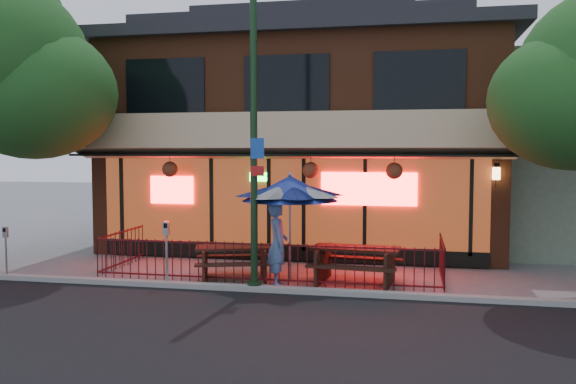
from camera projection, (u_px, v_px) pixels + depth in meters
name	position (u px, v px, depth m)	size (l,w,h in m)	color
ground	(259.00, 286.00, 14.15)	(80.00, 80.00, 0.00)	gray
asphalt_street	(150.00, 383.00, 8.29)	(80.00, 11.00, 0.00)	black
curb	(253.00, 288.00, 13.66)	(80.00, 0.25, 0.12)	#999993
restaurant_building	(310.00, 122.00, 20.81)	(12.96, 9.49, 8.05)	brown
patio_fence	(264.00, 256.00, 14.60)	(8.44, 2.62, 1.00)	#4D1015
street_light	(254.00, 151.00, 13.54)	(0.43, 0.32, 7.00)	black
picnic_table_left	(234.00, 257.00, 14.96)	(2.22, 1.93, 0.80)	#3B1E15
picnic_table_right	(356.00, 260.00, 14.36)	(2.20, 1.77, 0.88)	#321A11
patio_umbrella	(290.00, 188.00, 14.56)	(2.30, 2.30, 2.63)	gray
pedestrian	(278.00, 244.00, 14.10)	(0.72, 0.47, 1.98)	#526EA4
parking_meter_near	(167.00, 242.00, 14.11)	(0.14, 0.12, 1.51)	#A0A4A9
parking_meter_far	(6.00, 244.00, 14.88)	(0.13, 0.12, 1.29)	gray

